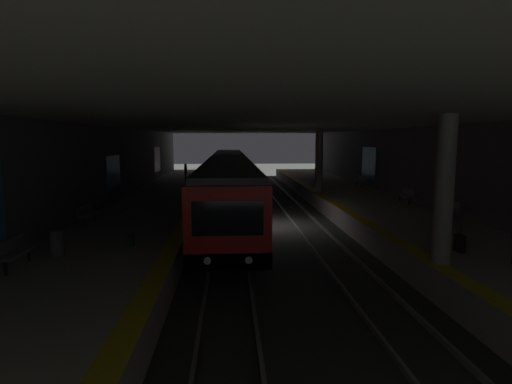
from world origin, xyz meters
name	(u,v)px	position (x,y,z in m)	size (l,w,h in m)	color
ground_plane	(268,226)	(0.00, 0.00, 0.00)	(120.00, 120.00, 0.00)	#383A38
track_left	(306,224)	(0.00, -2.20, 0.08)	(60.00, 1.53, 0.16)	gray
track_right	(229,225)	(0.00, 2.20, 0.08)	(60.00, 1.53, 0.16)	gray
platform_left	(382,216)	(0.00, -6.55, 0.53)	(60.00, 5.30, 1.06)	#B7B2A8
platform_right	(150,218)	(0.00, 6.55, 0.53)	(60.00, 5.30, 1.06)	#B7B2A8
wall_left	(433,176)	(0.01, -9.45, 2.80)	(60.00, 0.56, 5.60)	slate
wall_right	(94,178)	(0.02, 9.45, 2.80)	(60.00, 0.56, 5.60)	slate
ceiling_slab	(268,122)	(0.00, 0.00, 5.80)	(60.00, 19.40, 0.40)	beige
pillar_near	(444,190)	(-10.62, -4.35, 3.33)	(0.56, 0.56, 4.55)	gray
pillar_far	(319,161)	(6.77, -4.35, 3.33)	(0.56, 0.56, 4.55)	gray
metro_train	(229,177)	(8.68, 2.20, 2.03)	(37.29, 2.83, 3.49)	red
bench_left_near	(448,207)	(-3.40, -8.53, 1.57)	(1.70, 0.47, 0.86)	#262628
bench_left_mid	(406,194)	(1.39, -8.53, 1.57)	(1.70, 0.47, 0.86)	#262628
bench_left_far	(360,180)	(10.10, -8.53, 1.57)	(1.70, 0.47, 0.86)	#262628
bench_right_mid	(14,251)	(-10.26, 8.53, 1.57)	(1.70, 0.47, 0.86)	#262628
bench_right_far	(87,213)	(-3.93, 8.53, 1.57)	(1.70, 0.47, 0.86)	#262628
person_waiting_near	(186,173)	(13.44, 5.96, 1.98)	(0.60, 0.23, 1.71)	#2B2B2B
suitcase_rolling	(460,243)	(-9.42, -5.66, 1.35)	(0.39, 0.23, 0.89)	black
backpack_on_floor	(131,241)	(-7.96, 5.68, 1.25)	(0.30, 0.20, 0.40)	#1E512D
trash_bin	(57,243)	(-9.01, 7.80, 1.48)	(0.44, 0.44, 0.85)	#595B5E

